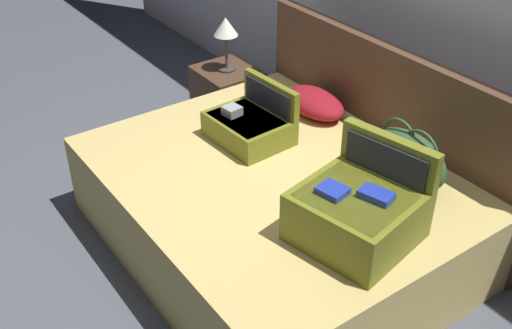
# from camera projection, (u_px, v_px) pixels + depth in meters

# --- Properties ---
(ground_plane) EXTENTS (12.00, 12.00, 0.00)m
(ground_plane) POSITION_uv_depth(u_px,v_px,m) (215.00, 272.00, 3.43)
(ground_plane) COLOR #4C515B
(bed) EXTENTS (2.02, 1.58, 0.51)m
(bed) POSITION_uv_depth(u_px,v_px,m) (273.00, 210.00, 3.48)
(bed) COLOR tan
(bed) RESTS_ON ground
(headboard) EXTENTS (2.06, 0.08, 1.02)m
(headboard) POSITION_uv_depth(u_px,v_px,m) (384.00, 128.00, 3.75)
(headboard) COLOR #4C3323
(headboard) RESTS_ON ground
(hard_case_large) EXTENTS (0.59, 0.59, 0.45)m
(hard_case_large) POSITION_uv_depth(u_px,v_px,m) (358.00, 210.00, 2.82)
(hard_case_large) COLOR olive
(hard_case_large) RESTS_ON bed
(hard_case_medium) EXTENTS (0.47, 0.39, 0.33)m
(hard_case_medium) POSITION_uv_depth(u_px,v_px,m) (250.00, 124.00, 3.59)
(hard_case_medium) COLOR olive
(hard_case_medium) RESTS_ON bed
(duffel_bag) EXTENTS (0.48, 0.23, 0.35)m
(duffel_bag) POSITION_uv_depth(u_px,v_px,m) (407.00, 158.00, 3.19)
(duffel_bag) COLOR #2D4C2D
(duffel_bag) RESTS_ON bed
(pillow_near_headboard) EXTENTS (0.47, 0.29, 0.14)m
(pillow_near_headboard) POSITION_uv_depth(u_px,v_px,m) (314.00, 103.00, 3.87)
(pillow_near_headboard) COLOR maroon
(pillow_near_headboard) RESTS_ON bed
(nightstand) EXTENTS (0.44, 0.40, 0.49)m
(nightstand) POSITION_uv_depth(u_px,v_px,m) (228.00, 100.00, 4.63)
(nightstand) COLOR #4C3323
(nightstand) RESTS_ON ground
(table_lamp) EXTENTS (0.17, 0.17, 0.39)m
(table_lamp) POSITION_uv_depth(u_px,v_px,m) (226.00, 30.00, 4.33)
(table_lamp) COLOR #3F3833
(table_lamp) RESTS_ON nightstand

